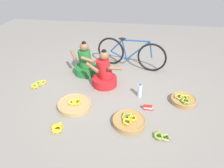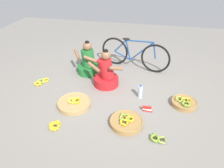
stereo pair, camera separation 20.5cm
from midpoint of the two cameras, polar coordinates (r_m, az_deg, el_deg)
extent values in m
plane|color=gray|center=(4.17, 1.98, -2.68)|extent=(10.00, 10.00, 0.00)
cylinder|color=red|center=(4.40, -0.26, 0.81)|extent=(0.52, 0.52, 0.18)
cylinder|color=red|center=(4.26, -0.27, 4.24)|extent=(0.38, 0.30, 0.46)
sphere|color=#8C6042|center=(4.13, -0.28, 7.85)|extent=(0.19, 0.19, 0.19)
sphere|color=black|center=(4.10, -0.28, 8.82)|extent=(0.10, 0.10, 0.10)
cylinder|color=#8C6042|center=(4.14, -3.56, 4.64)|extent=(0.30, 0.21, 0.16)
cylinder|color=#8C6042|center=(4.09, 2.58, 4.26)|extent=(0.29, 0.24, 0.16)
cylinder|color=#237233|center=(4.89, -5.15, 4.06)|extent=(0.52, 0.52, 0.18)
cylinder|color=#237233|center=(4.76, -5.31, 7.09)|extent=(0.41, 0.39, 0.42)
sphere|color=#8C6042|center=(4.65, -5.49, 10.22)|extent=(0.19, 0.19, 0.19)
sphere|color=black|center=(4.63, -5.54, 11.10)|extent=(0.10, 0.10, 0.10)
cylinder|color=#8C6042|center=(4.79, -8.34, 8.05)|extent=(0.23, 0.29, 0.16)
cylinder|color=#8C6042|center=(4.51, -4.55, 6.75)|extent=(0.31, 0.08, 0.16)
torus|color=black|center=(5.19, 1.91, 8.97)|extent=(0.68, 0.20, 0.68)
torus|color=black|center=(4.91, 12.95, 6.75)|extent=(0.68, 0.20, 0.68)
cylinder|color=#1E4C8C|center=(4.94, 9.20, 8.73)|extent=(0.54, 0.16, 0.55)
cylinder|color=#1E4C8C|center=(5.04, 5.62, 9.16)|extent=(0.15, 0.07, 0.49)
cylinder|color=#1E4C8C|center=(4.87, 8.76, 11.46)|extent=(0.64, 0.18, 0.08)
cylinder|color=#1E4C8C|center=(5.15, 4.00, 7.78)|extent=(0.42, 0.13, 0.18)
cylinder|color=#1E4C8C|center=(5.08, 3.47, 10.37)|extent=(0.31, 0.10, 0.35)
cylinder|color=#1E4C8C|center=(4.84, 12.75, 8.86)|extent=(0.12, 0.06, 0.38)
ellipsoid|color=black|center=(4.96, 5.12, 12.15)|extent=(0.18, 0.08, 0.05)
cylinder|color=tan|center=(3.88, -8.80, -5.36)|extent=(0.60, 0.60, 0.08)
torus|color=tan|center=(3.86, -8.85, -4.89)|extent=(0.61, 0.61, 0.02)
ellipsoid|color=gold|center=(3.81, -7.47, -4.73)|extent=(0.05, 0.14, 0.07)
ellipsoid|color=gold|center=(3.86, -7.63, -4.10)|extent=(0.13, 0.10, 0.09)
ellipsoid|color=gold|center=(3.88, -8.32, -4.01)|extent=(0.14, 0.09, 0.08)
ellipsoid|color=gold|center=(3.85, -9.06, -4.51)|extent=(0.05, 0.13, 0.06)
ellipsoid|color=gold|center=(3.80, -8.93, -4.83)|extent=(0.13, 0.10, 0.09)
ellipsoid|color=gold|center=(3.79, -8.24, -5.02)|extent=(0.14, 0.08, 0.08)
sphere|color=#382D19|center=(3.83, -8.25, -4.55)|extent=(0.03, 0.03, 0.03)
ellipsoid|color=yellow|center=(3.83, -8.58, -4.49)|extent=(0.04, 0.14, 0.09)
ellipsoid|color=yellow|center=(3.90, -9.27, -3.94)|extent=(0.14, 0.06, 0.07)
ellipsoid|color=yellow|center=(3.87, -10.25, -4.40)|extent=(0.04, 0.14, 0.06)
ellipsoid|color=yellow|center=(3.81, -9.61, -4.97)|extent=(0.14, 0.05, 0.08)
sphere|color=#382D19|center=(3.85, -9.42, -4.48)|extent=(0.03, 0.03, 0.03)
cylinder|color=#A87F47|center=(4.10, 20.44, -4.99)|extent=(0.45, 0.45, 0.09)
torus|color=#A87F47|center=(4.07, 20.55, -4.51)|extent=(0.46, 0.46, 0.02)
ellipsoid|color=gold|center=(4.09, 21.91, -4.14)|extent=(0.04, 0.13, 0.08)
ellipsoid|color=gold|center=(4.12, 21.07, -3.73)|extent=(0.13, 0.04, 0.06)
ellipsoid|color=gold|center=(4.06, 20.37, -4.16)|extent=(0.05, 0.13, 0.06)
ellipsoid|color=gold|center=(4.03, 21.28, -4.66)|extent=(0.13, 0.04, 0.05)
sphere|color=#382D19|center=(4.08, 21.13, -4.15)|extent=(0.03, 0.03, 0.03)
ellipsoid|color=yellow|center=(4.09, 21.35, -4.17)|extent=(0.05, 0.12, 0.05)
ellipsoid|color=yellow|center=(4.11, 20.42, -3.75)|extent=(0.12, 0.06, 0.05)
ellipsoid|color=yellow|center=(4.06, 19.96, -3.97)|extent=(0.04, 0.12, 0.07)
ellipsoid|color=yellow|center=(4.03, 20.65, -4.53)|extent=(0.12, 0.05, 0.06)
sphere|color=#382D19|center=(4.07, 20.67, -4.12)|extent=(0.03, 0.03, 0.03)
ellipsoid|color=#9EB747|center=(4.07, 20.34, -3.94)|extent=(0.04, 0.14, 0.08)
ellipsoid|color=#9EB747|center=(4.12, 19.77, -3.49)|extent=(0.14, 0.09, 0.06)
ellipsoid|color=#9EB747|center=(4.11, 18.94, -3.45)|extent=(0.14, 0.10, 0.05)
ellipsoid|color=#9EB747|center=(4.06, 18.58, -3.78)|extent=(0.04, 0.14, 0.05)
ellipsoid|color=#9EB747|center=(4.02, 18.99, -4.25)|extent=(0.13, 0.11, 0.06)
ellipsoid|color=#9EB747|center=(4.03, 19.87, -4.44)|extent=(0.14, 0.08, 0.05)
sphere|color=#382D19|center=(4.07, 19.45, -3.89)|extent=(0.03, 0.03, 0.03)
ellipsoid|color=#8CAD38|center=(3.97, 21.74, -5.29)|extent=(0.06, 0.13, 0.06)
ellipsoid|color=#8CAD38|center=(4.01, 21.21, -4.69)|extent=(0.13, 0.08, 0.08)
ellipsoid|color=#8CAD38|center=(3.98, 20.33, -4.76)|extent=(0.10, 0.13, 0.09)
ellipsoid|color=#8CAD38|center=(3.94, 20.41, -5.31)|extent=(0.10, 0.13, 0.07)
ellipsoid|color=#8CAD38|center=(3.93, 21.23, -5.55)|extent=(0.13, 0.06, 0.08)
sphere|color=#382D19|center=(3.97, 20.99, -5.12)|extent=(0.04, 0.04, 0.04)
cylinder|color=#A87F47|center=(3.46, 5.64, -10.48)|extent=(0.53, 0.53, 0.09)
torus|color=#A87F47|center=(3.43, 5.68, -9.95)|extent=(0.54, 0.54, 0.02)
ellipsoid|color=gold|center=(3.43, 7.48, -9.53)|extent=(0.05, 0.12, 0.05)
ellipsoid|color=gold|center=(3.46, 7.10, -9.00)|extent=(0.12, 0.08, 0.08)
ellipsoid|color=gold|center=(3.47, 6.64, -8.99)|extent=(0.12, 0.05, 0.05)
ellipsoid|color=gold|center=(3.45, 6.02, -9.09)|extent=(0.09, 0.11, 0.07)
ellipsoid|color=gold|center=(3.41, 5.90, -9.66)|extent=(0.09, 0.11, 0.07)
ellipsoid|color=gold|center=(3.39, 6.41, -9.99)|extent=(0.12, 0.05, 0.07)
ellipsoid|color=gold|center=(3.39, 7.03, -9.97)|extent=(0.12, 0.09, 0.07)
sphere|color=#382D19|center=(3.43, 6.65, -9.48)|extent=(0.03, 0.03, 0.03)
ellipsoid|color=#8CAD38|center=(3.42, 6.40, -9.32)|extent=(0.06, 0.16, 0.09)
ellipsoid|color=#8CAD38|center=(3.49, 5.37, -8.39)|extent=(0.16, 0.05, 0.07)
ellipsoid|color=#8CAD38|center=(3.46, 4.25, -8.77)|extent=(0.07, 0.16, 0.08)
ellipsoid|color=#8CAD38|center=(3.39, 5.25, -9.87)|extent=(0.16, 0.05, 0.07)
sphere|color=#382D19|center=(3.44, 5.31, -9.14)|extent=(0.03, 0.03, 0.03)
ellipsoid|color=gold|center=(3.36, 5.94, -10.49)|extent=(0.04, 0.12, 0.07)
ellipsoid|color=gold|center=(3.39, 5.14, -9.80)|extent=(0.12, 0.04, 0.08)
ellipsoid|color=gold|center=(3.36, 4.19, -10.33)|extent=(0.04, 0.12, 0.07)
ellipsoid|color=gold|center=(3.32, 4.99, -10.96)|extent=(0.12, 0.04, 0.08)
sphere|color=#382D19|center=(3.36, 5.07, -10.42)|extent=(0.03, 0.03, 0.03)
ellipsoid|color=olive|center=(3.32, 14.37, -14.32)|extent=(0.05, 0.12, 0.06)
ellipsoid|color=olive|center=(3.34, 13.97, -13.76)|extent=(0.12, 0.10, 0.07)
ellipsoid|color=olive|center=(3.33, 12.99, -13.60)|extent=(0.12, 0.10, 0.08)
ellipsoid|color=olive|center=(3.30, 12.56, -14.08)|extent=(0.04, 0.12, 0.08)
ellipsoid|color=olive|center=(3.27, 13.18, -14.80)|extent=(0.13, 0.07, 0.08)
ellipsoid|color=olive|center=(3.27, 13.72, -14.88)|extent=(0.13, 0.07, 0.07)
sphere|color=#382D19|center=(3.31, 13.47, -14.23)|extent=(0.04, 0.04, 0.04)
ellipsoid|color=#9EB747|center=(3.32, 16.09, -14.44)|extent=(0.05, 0.12, 0.07)
ellipsoid|color=#9EB747|center=(3.35, 15.00, -13.93)|extent=(0.12, 0.05, 0.05)
ellipsoid|color=#9EB747|center=(3.31, 14.30, -14.34)|extent=(0.04, 0.12, 0.07)
ellipsoid|color=#9EB747|center=(3.28, 15.22, -15.20)|extent=(0.12, 0.03, 0.05)
sphere|color=#382D19|center=(3.31, 15.20, -14.52)|extent=(0.03, 0.03, 0.03)
ellipsoid|color=gold|center=(3.49, -12.60, -11.13)|extent=(0.03, 0.15, 0.06)
ellipsoid|color=gold|center=(3.54, -12.87, -10.21)|extent=(0.15, 0.09, 0.10)
ellipsoid|color=gold|center=(3.56, -13.59, -10.10)|extent=(0.15, 0.09, 0.09)
ellipsoid|color=gold|center=(3.54, -14.69, -10.79)|extent=(0.06, 0.16, 0.07)
ellipsoid|color=gold|center=(3.50, -14.66, -11.22)|extent=(0.14, 0.13, 0.09)
ellipsoid|color=gold|center=(3.46, -13.67, -11.58)|extent=(0.15, 0.09, 0.09)
sphere|color=#382D19|center=(3.52, -13.62, -10.92)|extent=(0.03, 0.03, 0.03)
ellipsoid|color=gold|center=(3.47, -12.89, -11.45)|extent=(0.04, 0.14, 0.08)
ellipsoid|color=gold|center=(3.50, -12.89, -10.90)|extent=(0.13, 0.12, 0.08)
ellipsoid|color=gold|center=(3.53, -13.65, -10.60)|extent=(0.14, 0.07, 0.08)
ellipsoid|color=gold|center=(3.53, -14.43, -10.84)|extent=(0.09, 0.14, 0.07)
ellipsoid|color=gold|center=(3.49, -14.78, -11.40)|extent=(0.10, 0.14, 0.08)
ellipsoid|color=gold|center=(3.46, -14.33, -11.91)|extent=(0.14, 0.06, 0.07)
ellipsoid|color=gold|center=(3.45, -13.52, -11.92)|extent=(0.13, 0.12, 0.07)
sphere|color=#382D19|center=(3.49, -13.79, -11.28)|extent=(0.03, 0.03, 0.03)
ellipsoid|color=#9EB747|center=(4.70, -17.05, 0.67)|extent=(0.04, 0.14, 0.09)
ellipsoid|color=#9EB747|center=(4.76, -17.11, 0.97)|extent=(0.15, 0.10, 0.07)
ellipsoid|color=#9EB747|center=(4.78, -17.64, 1.12)|extent=(0.15, 0.09, 0.09)
ellipsoid|color=#9EB747|center=(4.76, -18.35, 0.76)|extent=(0.05, 0.15, 0.07)
ellipsoid|color=#9EB747|center=(4.70, -18.32, 0.35)|extent=(0.14, 0.10, 0.07)
ellipsoid|color=#9EB747|center=(4.68, -17.54, 0.33)|extent=(0.14, 0.12, 0.08)
sphere|color=#382D19|center=(4.73, -17.70, 0.66)|extent=(0.04, 0.04, 0.04)
ellipsoid|color=yellow|center=(4.74, -15.88, 0.92)|extent=(0.04, 0.12, 0.05)
ellipsoid|color=yellow|center=(4.76, -15.86, 1.13)|extent=(0.10, 0.11, 0.06)
ellipsoid|color=yellow|center=(4.80, -16.32, 1.32)|extent=(0.12, 0.05, 0.07)
ellipsoid|color=yellow|center=(4.79, -16.79, 1.23)|extent=(0.09, 0.11, 0.07)
ellipsoid|color=yellow|center=(4.76, -17.10, 0.89)|extent=(0.08, 0.12, 0.06)
ellipsoid|color=yellow|center=(4.72, -16.87, 0.65)|extent=(0.12, 0.06, 0.05)
ellipsoid|color=yellow|center=(4.71, -16.48, 0.71)|extent=(0.12, 0.08, 0.08)
sphere|color=#382D19|center=(4.75, -16.47, 0.98)|extent=(0.03, 0.03, 0.03)
ellipsoid|color=gold|center=(4.65, -17.66, 0.17)|extent=(0.06, 0.14, 0.08)
ellipsoid|color=gold|center=(4.69, -17.68, 0.44)|extent=(0.13, 0.12, 0.09)
ellipsoid|color=gold|center=(4.73, -18.34, 0.47)|extent=(0.14, 0.10, 0.06)
ellipsoid|color=gold|center=(4.70, -18.97, 0.22)|extent=(0.04, 0.14, 0.07)
ellipsoid|color=gold|center=(4.65, -18.94, -0.10)|extent=(0.14, 0.10, 0.08)
ellipsoid|color=gold|center=(4.62, -18.21, -0.18)|extent=(0.13, 0.11, 0.08)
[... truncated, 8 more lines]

